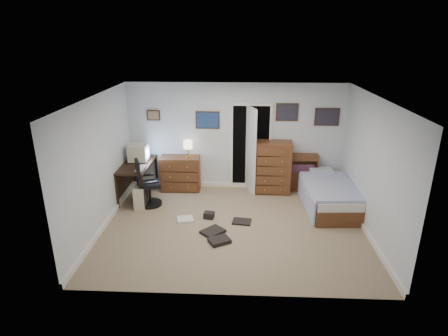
# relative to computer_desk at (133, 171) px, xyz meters

# --- Properties ---
(floor) EXTENTS (5.00, 4.00, 0.02)m
(floor) POSITION_rel_computer_desk_xyz_m (2.30, -1.35, -0.62)
(floor) COLOR tan
(floor) RESTS_ON ground
(computer_desk) EXTENTS (0.66, 1.39, 0.80)m
(computer_desk) POSITION_rel_computer_desk_xyz_m (0.00, 0.00, 0.00)
(computer_desk) COLOR black
(computer_desk) RESTS_ON floor
(crt_monitor) EXTENTS (0.42, 0.39, 0.38)m
(crt_monitor) POSITION_rel_computer_desk_xyz_m (0.12, 0.15, 0.38)
(crt_monitor) COLOR beige
(crt_monitor) RESTS_ON computer_desk
(keyboard) EXTENTS (0.17, 0.43, 0.03)m
(keyboard) POSITION_rel_computer_desk_xyz_m (0.28, -0.35, 0.20)
(keyboard) COLOR beige
(keyboard) RESTS_ON computer_desk
(pc_tower) EXTENTS (0.23, 0.45, 0.48)m
(pc_tower) POSITION_rel_computer_desk_xyz_m (0.30, -0.55, -0.37)
(pc_tower) COLOR beige
(pc_tower) RESTS_ON floor
(office_chair) EXTENTS (0.66, 0.66, 1.04)m
(office_chair) POSITION_rel_computer_desk_xyz_m (0.41, -0.47, -0.21)
(office_chair) COLOR black
(office_chair) RESTS_ON floor
(media_stack) EXTENTS (0.14, 0.14, 0.71)m
(media_stack) POSITION_rel_computer_desk_xyz_m (-0.02, 0.80, -0.26)
(media_stack) COLOR maroon
(media_stack) RESTS_ON floor
(low_dresser) EXTENTS (0.93, 0.48, 0.81)m
(low_dresser) POSITION_rel_computer_desk_xyz_m (1.00, 0.43, -0.21)
(low_dresser) COLOR brown
(low_dresser) RESTS_ON floor
(table_lamp) EXTENTS (0.21, 0.21, 0.40)m
(table_lamp) POSITION_rel_computer_desk_xyz_m (1.20, 0.43, 0.49)
(table_lamp) COLOR gold
(table_lamp) RESTS_ON low_dresser
(doorway) EXTENTS (0.96, 1.12, 2.05)m
(doorway) POSITION_rel_computer_desk_xyz_m (2.64, 0.93, 0.39)
(doorway) COLOR black
(doorway) RESTS_ON floor
(tall_dresser) EXTENTS (0.85, 0.54, 1.21)m
(tall_dresser) POSITION_rel_computer_desk_xyz_m (3.16, 0.40, -0.01)
(tall_dresser) COLOR brown
(tall_dresser) RESTS_ON floor
(headboard_bookcase) EXTENTS (0.99, 0.27, 0.89)m
(headboard_bookcase) POSITION_rel_computer_desk_xyz_m (3.72, 0.52, -0.14)
(headboard_bookcase) COLOR brown
(headboard_bookcase) RESTS_ON floor
(bed) EXTENTS (1.08, 1.90, 0.61)m
(bed) POSITION_rel_computer_desk_xyz_m (4.28, -0.39, -0.33)
(bed) COLOR brown
(bed) RESTS_ON floor
(wall_posters) EXTENTS (4.38, 0.04, 0.60)m
(wall_posters) POSITION_rel_computer_desk_xyz_m (2.86, 0.63, 1.13)
(wall_posters) COLOR #331E11
(wall_posters) RESTS_ON floor
(floor_clutter) EXTENTS (1.52, 1.23, 0.13)m
(floor_clutter) POSITION_rel_computer_desk_xyz_m (1.92, -1.47, -0.58)
(floor_clutter) COLOR black
(floor_clutter) RESTS_ON floor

